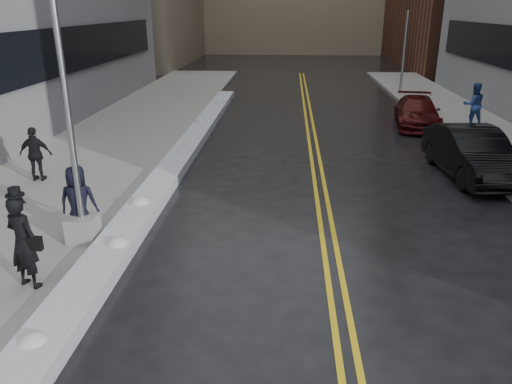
% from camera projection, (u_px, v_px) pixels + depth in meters
% --- Properties ---
extents(ground, '(160.00, 160.00, 0.00)m').
position_uv_depth(ground, '(210.00, 296.00, 9.78)').
color(ground, black).
rests_on(ground, ground).
extents(sidewalk_west, '(5.50, 50.00, 0.15)m').
position_uv_depth(sidewalk_west, '(103.00, 150.00, 19.45)').
color(sidewalk_west, gray).
rests_on(sidewalk_west, ground).
extents(lane_line_left, '(0.12, 50.00, 0.01)m').
position_uv_depth(lane_line_left, '(311.00, 156.00, 18.99)').
color(lane_line_left, gold).
rests_on(lane_line_left, ground).
extents(lane_line_right, '(0.12, 50.00, 0.01)m').
position_uv_depth(lane_line_right, '(319.00, 156.00, 18.97)').
color(lane_line_right, gold).
rests_on(lane_line_right, ground).
extents(snow_ridge, '(0.90, 30.00, 0.34)m').
position_uv_depth(snow_ridge, '(175.00, 165.00, 17.35)').
color(snow_ridge, silver).
rests_on(snow_ridge, ground).
extents(lamppost, '(0.65, 0.65, 7.62)m').
position_uv_depth(lamppost, '(72.00, 142.00, 10.97)').
color(lamppost, gray).
rests_on(lamppost, sidewalk_west).
extents(fire_hydrant, '(0.26, 0.26, 0.73)m').
position_uv_depth(fire_hydrant, '(492.00, 145.00, 18.39)').
color(fire_hydrant, maroon).
rests_on(fire_hydrant, sidewalk_east).
extents(traffic_signal, '(0.16, 0.20, 6.00)m').
position_uv_depth(traffic_signal, '(405.00, 40.00, 30.51)').
color(traffic_signal, gray).
rests_on(traffic_signal, sidewalk_east).
extents(pedestrian_fedora, '(0.80, 0.66, 1.90)m').
position_uv_depth(pedestrian_fedora, '(23.00, 242.00, 9.56)').
color(pedestrian_fedora, black).
rests_on(pedestrian_fedora, sidewalk_west).
extents(pedestrian_c, '(0.92, 0.65, 1.78)m').
position_uv_depth(pedestrian_c, '(78.00, 202.00, 11.68)').
color(pedestrian_c, black).
rests_on(pedestrian_c, sidewalk_west).
extents(pedestrian_d, '(1.03, 0.48, 1.71)m').
position_uv_depth(pedestrian_d, '(36.00, 154.00, 15.57)').
color(pedestrian_d, black).
rests_on(pedestrian_d, sidewalk_west).
extents(pedestrian_east, '(0.99, 0.78, 1.97)m').
position_uv_depth(pedestrian_east, '(474.00, 105.00, 22.69)').
color(pedestrian_east, navy).
rests_on(pedestrian_east, sidewalk_east).
extents(car_black, '(2.11, 5.06, 1.63)m').
position_uv_depth(car_black, '(472.00, 153.00, 16.38)').
color(car_black, black).
rests_on(car_black, ground).
extents(car_maroon, '(2.52, 4.87, 1.35)m').
position_uv_depth(car_maroon, '(417.00, 112.00, 23.41)').
color(car_maroon, '#3A090A').
rests_on(car_maroon, ground).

